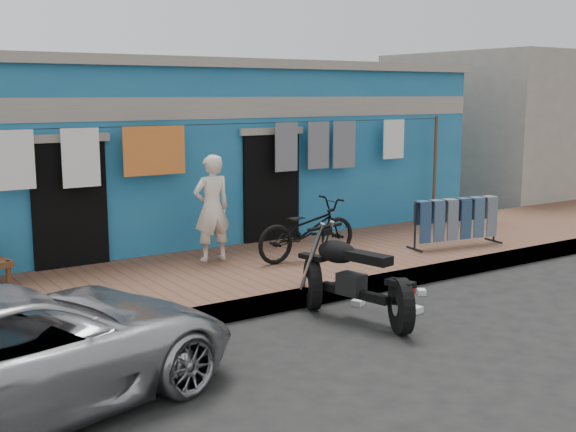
# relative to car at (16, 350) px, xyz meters

# --- Properties ---
(ground) EXTENTS (80.00, 80.00, 0.00)m
(ground) POSITION_rel_car_xyz_m (3.98, -0.29, -0.59)
(ground) COLOR black
(ground) RESTS_ON ground
(sidewalk) EXTENTS (28.00, 3.00, 0.25)m
(sidewalk) POSITION_rel_car_xyz_m (3.98, 2.71, -0.47)
(sidewalk) COLOR brown
(sidewalk) RESTS_ON ground
(curb) EXTENTS (28.00, 0.10, 0.25)m
(curb) POSITION_rel_car_xyz_m (3.98, 1.26, -0.47)
(curb) COLOR gray
(curb) RESTS_ON ground
(building) EXTENTS (12.20, 5.20, 3.36)m
(building) POSITION_rel_car_xyz_m (3.98, 6.70, 1.09)
(building) COLOR #186192
(building) RESTS_ON ground
(neighbor_right) EXTENTS (6.00, 5.00, 3.80)m
(neighbor_right) POSITION_rel_car_xyz_m (14.98, 6.71, 1.31)
(neighbor_right) COLOR #9E9384
(neighbor_right) RESTS_ON ground
(clothesline) EXTENTS (10.06, 0.06, 2.10)m
(clothesline) POSITION_rel_car_xyz_m (3.80, 3.96, 1.21)
(clothesline) COLOR brown
(clothesline) RESTS_ON sidewalk
(car) EXTENTS (4.57, 2.96, 1.19)m
(car) POSITION_rel_car_xyz_m (0.00, 0.00, 0.00)
(car) COLOR #B5B5BA
(car) RESTS_ON ground
(seated_person) EXTENTS (0.59, 0.40, 1.63)m
(seated_person) POSITION_rel_car_xyz_m (3.69, 3.36, 0.47)
(seated_person) COLOR beige
(seated_person) RESTS_ON sidewalk
(bicycle) EXTENTS (1.77, 0.65, 1.14)m
(bicycle) POSITION_rel_car_xyz_m (4.95, 2.64, 0.23)
(bicycle) COLOR black
(bicycle) RESTS_ON sidewalk
(motorcycle) EXTENTS (1.35, 2.02, 1.14)m
(motorcycle) POSITION_rel_car_xyz_m (4.12, 0.44, -0.02)
(motorcycle) COLOR black
(motorcycle) RESTS_ON ground
(jeans_rack) EXTENTS (1.83, 0.88, 0.83)m
(jeans_rack) POSITION_rel_car_xyz_m (7.60, 2.06, 0.07)
(jeans_rack) COLOR black
(jeans_rack) RESTS_ON sidewalk
(litter_a) EXTENTS (0.22, 0.20, 0.08)m
(litter_a) POSITION_rel_car_xyz_m (4.58, 0.91, -0.56)
(litter_a) COLOR silver
(litter_a) RESTS_ON ground
(litter_b) EXTENTS (0.18, 0.19, 0.08)m
(litter_b) POSITION_rel_car_xyz_m (5.64, 0.82, -0.56)
(litter_b) COLOR silver
(litter_b) RESTS_ON ground
(litter_c) EXTENTS (0.19, 0.23, 0.08)m
(litter_c) POSITION_rel_car_xyz_m (4.97, 0.28, -0.55)
(litter_c) COLOR silver
(litter_c) RESTS_ON ground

